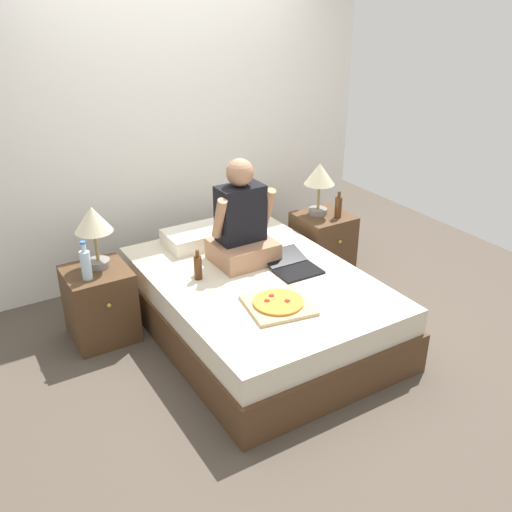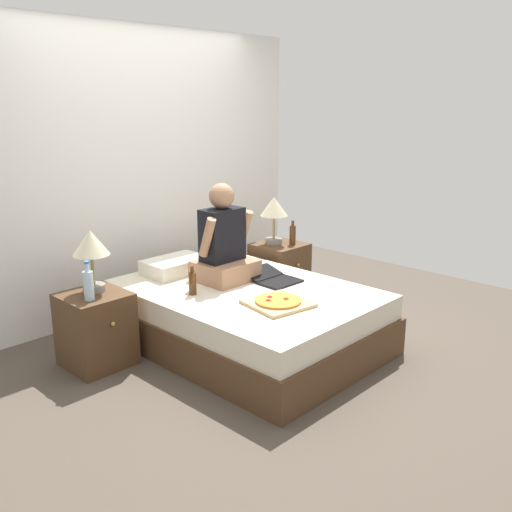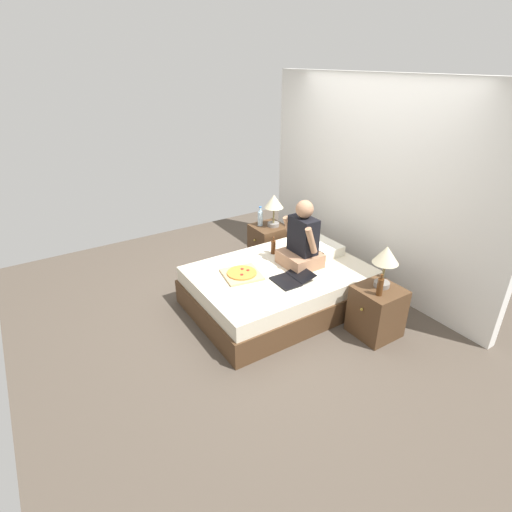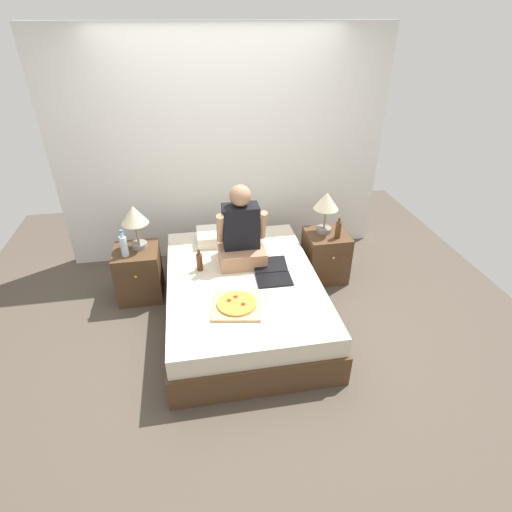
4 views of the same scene
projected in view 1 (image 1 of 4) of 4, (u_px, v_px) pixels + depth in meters
name	position (u px, v px, depth m)	size (l,w,h in m)	color
ground_plane	(258.00, 331.00, 4.27)	(5.64, 5.64, 0.00)	#4C4238
wall_back	(173.00, 128.00, 4.76)	(3.64, 0.12, 2.50)	silver
bed	(258.00, 305.00, 4.17)	(1.42, 1.99, 0.47)	#4C331E
nightstand_left	(100.00, 304.00, 4.09)	(0.44, 0.47, 0.54)	#4C331E
lamp_on_left_nightstand	(93.00, 224.00, 3.89)	(0.26, 0.26, 0.45)	gray
water_bottle	(86.00, 264.00, 3.82)	(0.07, 0.07, 0.28)	silver
nightstand_right	(322.00, 244.00, 5.03)	(0.44, 0.47, 0.54)	#4C331E
lamp_on_right_nightstand	(319.00, 178.00, 4.79)	(0.26, 0.26, 0.45)	gray
beer_bottle	(338.00, 207.00, 4.82)	(0.06, 0.06, 0.23)	#512D14
pillow	(198.00, 237.00, 4.53)	(0.52, 0.34, 0.12)	silver
person_seated	(242.00, 225.00, 4.17)	(0.47, 0.40, 0.78)	#A37556
laptop	(293.00, 267.00, 4.15)	(0.33, 0.42, 0.07)	black
pizza_box	(278.00, 304.00, 3.67)	(0.46, 0.46, 0.05)	tan
beer_bottle_on_bed	(198.00, 267.00, 3.98)	(0.06, 0.06, 0.22)	#4C2811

